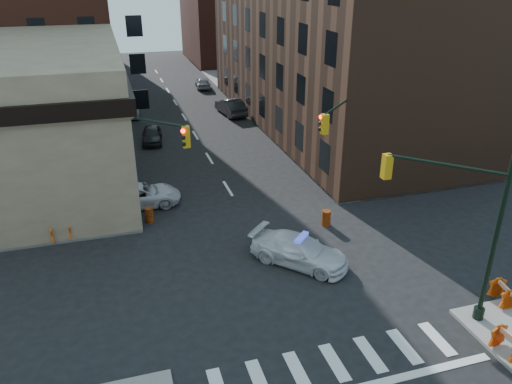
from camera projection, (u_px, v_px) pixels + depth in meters
ground at (276, 267)px, 24.74m from camera, size 140.00×140.00×0.00m
sidewalk_ne at (370, 90)px, 59.28m from camera, size 34.00×54.50×0.15m
commercial_row_ne at (333, 46)px, 44.84m from camera, size 14.00×34.00×14.00m
filler_nw at (31, 8)px, 71.20m from camera, size 20.00×18.00×16.00m
filler_ne at (241, 20)px, 76.44m from camera, size 16.00×16.00×12.00m
signal_pole_se at (469, 218)px, 19.60m from camera, size 5.40×5.27×8.00m
signal_pole_nw at (139, 161)px, 26.04m from camera, size 3.58×3.67×8.00m
signal_pole_ne at (342, 140)px, 29.13m from camera, size 3.67×3.58×8.00m
tree_ne_near at (263, 81)px, 47.90m from camera, size 3.00×3.00×4.85m
tree_ne_far at (241, 66)px, 54.87m from camera, size 3.00×3.00×4.85m
police_car at (299, 251)px, 24.79m from camera, size 4.91×5.01×1.45m
pickup at (140, 195)px, 30.82m from camera, size 5.02×2.37×1.39m
parked_car_wnear at (152, 135)px, 41.87m from camera, size 2.07×4.12×1.35m
parked_car_wfar at (132, 109)px, 49.21m from camera, size 1.81×4.22×1.35m
parked_car_wdeep at (119, 83)px, 60.45m from camera, size 2.00×4.67×1.34m
parked_car_enear at (231, 107)px, 49.62m from camera, size 2.34×5.15×1.64m
parked_car_efar at (203, 83)px, 60.37m from camera, size 1.97×4.13×1.36m
pedestrian_a at (116, 216)px, 27.62m from camera, size 0.67×0.49×1.69m
pedestrian_b at (32, 220)px, 26.84m from camera, size 1.09×0.92×2.00m
pedestrian_c at (18, 208)px, 28.63m from camera, size 0.94×0.92×1.58m
barrel_road at (326, 218)px, 28.57m from camera, size 0.64×0.64×0.91m
barrel_bank at (149, 215)px, 28.93m from camera, size 0.59×0.59×0.90m
barricade_se_a at (503, 294)px, 21.76m from camera, size 0.79×1.29×0.90m
barricade_se_b at (508, 343)px, 18.87m from camera, size 0.78×1.32×0.93m
barricade_nw_a at (130, 205)px, 29.75m from camera, size 1.26×0.74×0.90m
barricade_nw_b at (61, 232)px, 26.74m from camera, size 1.30×0.79×0.92m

